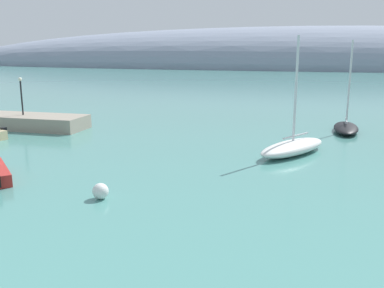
# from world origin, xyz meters

# --- Properties ---
(breakwater_rocks) EXTENTS (17.42, 4.81, 1.37)m
(breakwater_rocks) POSITION_xyz_m (-20.42, 32.43, 0.68)
(breakwater_rocks) COLOR gray
(breakwater_rocks) RESTS_ON ground
(distant_ridge) EXTENTS (359.30, 69.77, 35.37)m
(distant_ridge) POSITION_xyz_m (-2.99, 192.46, 0.00)
(distant_ridge) COLOR gray
(distant_ridge) RESTS_ON ground
(sailboat_white_near_shore) EXTENTS (5.73, 7.73, 8.90)m
(sailboat_white_near_shore) POSITION_xyz_m (8.81, 29.06, 0.60)
(sailboat_white_near_shore) COLOR white
(sailboat_white_near_shore) RESTS_ON water
(sailboat_black_mid_mooring) EXTENTS (2.31, 6.67, 8.76)m
(sailboat_black_mid_mooring) POSITION_xyz_m (13.16, 39.92, 0.48)
(sailboat_black_mid_mooring) COLOR black
(sailboat_black_mid_mooring) RESTS_ON water
(mooring_buoy_white) EXTENTS (0.87, 0.87, 0.87)m
(mooring_buoy_white) POSITION_xyz_m (-0.42, 15.85, 0.43)
(mooring_buoy_white) COLOR silver
(mooring_buoy_white) RESTS_ON water
(harbor_lamp_post) EXTENTS (0.36, 0.36, 3.79)m
(harbor_lamp_post) POSITION_xyz_m (-18.25, 32.45, 3.74)
(harbor_lamp_post) COLOR black
(harbor_lamp_post) RESTS_ON breakwater_rocks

